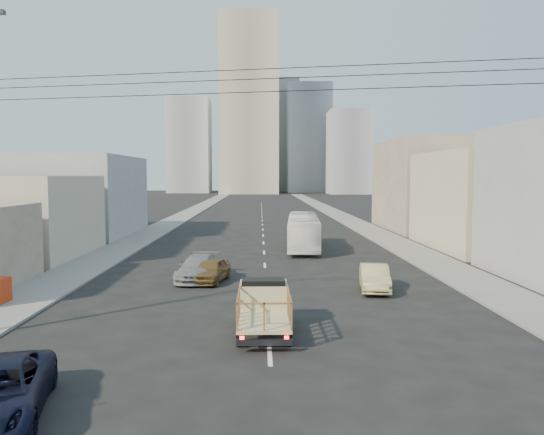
{
  "coord_description": "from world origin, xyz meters",
  "views": [
    {
      "loc": [
        -0.32,
        -15.23,
        5.97
      ],
      "look_at": [
        0.41,
        16.45,
        3.5
      ],
      "focal_mm": 35.0,
      "sensor_mm": 36.0,
      "label": 1
    }
  ],
  "objects_px": {
    "city_bus": "(303,231)",
    "sedan_grey": "(198,268)",
    "flatbed_pickup": "(264,304)",
    "sedan_brown": "(211,270)",
    "sedan_tan": "(375,278)"
  },
  "relations": [
    {
      "from": "sedan_brown",
      "to": "sedan_grey",
      "type": "relative_size",
      "value": 0.81
    },
    {
      "from": "sedan_tan",
      "to": "city_bus",
      "type": "bearing_deg",
      "value": 106.82
    },
    {
      "from": "flatbed_pickup",
      "to": "sedan_tan",
      "type": "bearing_deg",
      "value": 51.59
    },
    {
      "from": "flatbed_pickup",
      "to": "sedan_brown",
      "type": "height_order",
      "value": "flatbed_pickup"
    },
    {
      "from": "sedan_grey",
      "to": "sedan_tan",
      "type": "bearing_deg",
      "value": -11.16
    },
    {
      "from": "city_bus",
      "to": "sedan_grey",
      "type": "relative_size",
      "value": 2.17
    },
    {
      "from": "flatbed_pickup",
      "to": "sedan_brown",
      "type": "relative_size",
      "value": 1.13
    },
    {
      "from": "flatbed_pickup",
      "to": "sedan_tan",
      "type": "relative_size",
      "value": 1.08
    },
    {
      "from": "flatbed_pickup",
      "to": "sedan_brown",
      "type": "xyz_separation_m",
      "value": [
        -2.93,
        9.85,
        -0.43
      ]
    },
    {
      "from": "sedan_brown",
      "to": "sedan_tan",
      "type": "xyz_separation_m",
      "value": [
        8.79,
        -2.45,
        0.01
      ]
    },
    {
      "from": "sedan_tan",
      "to": "sedan_grey",
      "type": "bearing_deg",
      "value": 170.56
    },
    {
      "from": "flatbed_pickup",
      "to": "sedan_tan",
      "type": "height_order",
      "value": "flatbed_pickup"
    },
    {
      "from": "city_bus",
      "to": "sedan_brown",
      "type": "bearing_deg",
      "value": -111.49
    },
    {
      "from": "city_bus",
      "to": "sedan_brown",
      "type": "height_order",
      "value": "city_bus"
    },
    {
      "from": "sedan_tan",
      "to": "sedan_grey",
      "type": "xyz_separation_m",
      "value": [
        -9.56,
        3.0,
        0.03
      ]
    }
  ]
}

